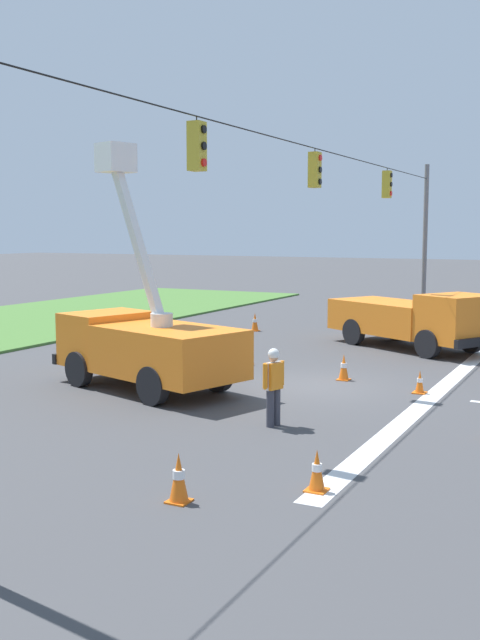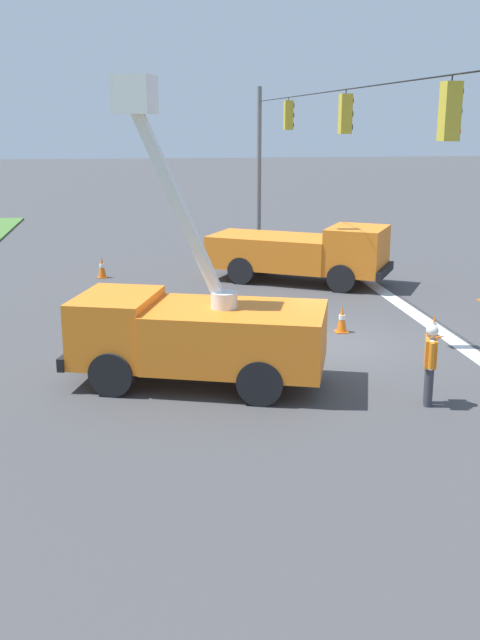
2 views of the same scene
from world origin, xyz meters
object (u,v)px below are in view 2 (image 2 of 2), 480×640
object	(u,v)px
road_worker	(430,360)
traffic_cone_mid_right	(102,267)
traffic_cone_far_left	(434,326)
traffic_cone_centre_line	(210,318)
utility_truck_support_near	(303,252)
utility_truck_bucket_lift	(194,327)
traffic_cone_foreground_right	(342,319)

from	to	relation	value
road_worker	traffic_cone_mid_right	bearing A→B (deg)	27.24
road_worker	traffic_cone_far_left	xyz separation A→B (m)	(4.92, -2.11, -0.70)
traffic_cone_centre_line	utility_truck_support_near	bearing A→B (deg)	-35.01
utility_truck_support_near	road_worker	xyz separation A→B (m)	(-12.49, 0.05, -0.15)
utility_truck_support_near	traffic_cone_far_left	bearing A→B (deg)	-164.75
utility_truck_bucket_lift	traffic_cone_centre_line	size ratio (longest dim) A/B	11.15
traffic_cone_foreground_right	traffic_cone_mid_right	world-z (taller)	traffic_cone_mid_right
road_worker	utility_truck_bucket_lift	bearing A→B (deg)	66.79
utility_truck_bucket_lift	utility_truck_support_near	distance (m)	11.51
road_worker	traffic_cone_foreground_right	world-z (taller)	road_worker
utility_truck_bucket_lift	traffic_cone_centre_line	world-z (taller)	utility_truck_bucket_lift
utility_truck_bucket_lift	road_worker	world-z (taller)	utility_truck_bucket_lift
traffic_cone_far_left	utility_truck_bucket_lift	bearing A→B (deg)	112.45
utility_truck_support_near	traffic_cone_far_left	xyz separation A→B (m)	(-7.57, -2.06, -0.84)
utility_truck_bucket_lift	traffic_cone_foreground_right	distance (m)	5.87
traffic_cone_foreground_right	traffic_cone_centre_line	bearing A→B (deg)	74.73
utility_truck_support_near	road_worker	distance (m)	12.49
utility_truck_support_near	traffic_cone_foreground_right	size ratio (longest dim) A/B	9.02
traffic_cone_mid_right	utility_truck_bucket_lift	bearing A→B (deg)	-168.12
traffic_cone_foreground_right	traffic_cone_centre_line	size ratio (longest dim) A/B	1.26
traffic_cone_foreground_right	traffic_cone_far_left	world-z (taller)	traffic_cone_foreground_right
traffic_cone_foreground_right	traffic_cone_far_left	size ratio (longest dim) A/B	1.23
traffic_cone_far_left	traffic_cone_mid_right	bearing A→B (deg)	45.19
traffic_cone_far_left	traffic_cone_centre_line	bearing A→B (deg)	73.59
utility_truck_support_near	traffic_cone_centre_line	distance (m)	7.10
traffic_cone_mid_right	traffic_cone_centre_line	world-z (taller)	traffic_cone_mid_right
utility_truck_support_near	traffic_cone_far_left	size ratio (longest dim) A/B	11.06
utility_truck_bucket_lift	road_worker	xyz separation A→B (m)	(-2.06, -4.81, -0.33)
utility_truck_support_near	traffic_cone_foreground_right	xyz separation A→B (m)	(-6.78, 0.37, -0.76)
road_worker	traffic_cone_far_left	world-z (taller)	road_worker
utility_truck_bucket_lift	traffic_cone_mid_right	size ratio (longest dim) A/B	8.32
road_worker	traffic_cone_foreground_right	bearing A→B (deg)	3.16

